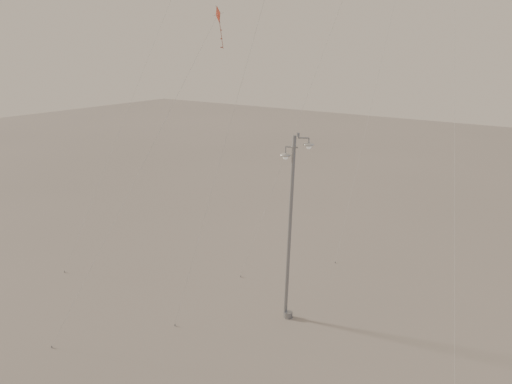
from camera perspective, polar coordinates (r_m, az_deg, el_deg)
The scene contains 4 objects.
ground at distance 26.36m, azimuth -7.08°, elevation -16.22°, with size 160.00×160.00×0.00m, color gray.
street_lamp at distance 27.59m, azimuth 3.53°, elevation -3.10°, with size 1.53×0.91×9.47m.
kite_3 at distance 26.28m, azimuth -7.41°, elevation 10.19°, with size 4.51×7.54×15.05m.
kite_4 at distance 26.12m, azimuth 19.20°, elevation 16.14°, with size 5.09×10.39×19.85m.
Camera 1 is at (15.55, -16.31, 13.67)m, focal length 40.00 mm.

